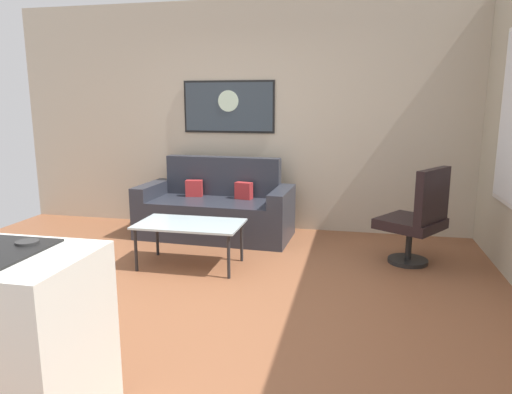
% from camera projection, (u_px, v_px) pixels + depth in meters
% --- Properties ---
extents(ground, '(6.40, 6.40, 0.04)m').
position_uv_depth(ground, '(196.00, 304.00, 3.80)').
color(ground, brown).
extents(back_wall, '(6.40, 0.05, 2.80)m').
position_uv_depth(back_wall, '(258.00, 117.00, 5.84)').
color(back_wall, '#B5A892').
rests_on(back_wall, ground).
extents(couch, '(1.83, 0.87, 0.92)m').
position_uv_depth(couch, '(216.00, 211.00, 5.62)').
color(couch, '#292C36').
rests_on(couch, ground).
extents(coffee_table, '(1.01, 0.58, 0.44)m').
position_uv_depth(coffee_table, '(190.00, 226.00, 4.55)').
color(coffee_table, silver).
rests_on(coffee_table, ground).
extents(armchair, '(0.75, 0.76, 0.97)m').
position_uv_depth(armchair, '(418.00, 217.00, 4.57)').
color(armchair, black).
rests_on(armchair, ground).
extents(wall_painting, '(1.17, 0.03, 0.64)m').
position_uv_depth(wall_painting, '(229.00, 107.00, 5.85)').
color(wall_painting, black).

